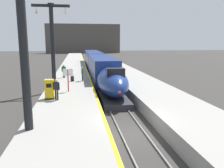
{
  "coord_description": "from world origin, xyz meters",
  "views": [
    {
      "loc": [
        -3.27,
        -13.06,
        5.64
      ],
      "look_at": [
        -0.17,
        7.4,
        1.8
      ],
      "focal_mm": 36.85,
      "sensor_mm": 36.0,
      "label": 1
    }
  ],
  "objects_px": {
    "passenger_mid_platform": "(64,70)",
    "station_column_near": "(23,21)",
    "station_column_mid": "(52,36)",
    "passenger_near_edge": "(82,73)",
    "ticket_machine_yellow": "(49,90)",
    "rolling_suitcase": "(72,79)",
    "departure_info_board": "(68,75)",
    "passenger_far_waiting": "(56,88)",
    "highspeed_train_main": "(98,65)"
  },
  "relations": [
    {
      "from": "passenger_mid_platform",
      "to": "station_column_near",
      "type": "bearing_deg",
      "value": -92.72
    },
    {
      "from": "station_column_near",
      "to": "station_column_mid",
      "type": "relative_size",
      "value": 1.06
    },
    {
      "from": "passenger_near_edge",
      "to": "ticket_machine_yellow",
      "type": "height_order",
      "value": "passenger_near_edge"
    },
    {
      "from": "rolling_suitcase",
      "to": "departure_info_board",
      "type": "distance_m",
      "value": 5.76
    },
    {
      "from": "passenger_far_waiting",
      "to": "ticket_machine_yellow",
      "type": "distance_m",
      "value": 0.79
    },
    {
      "from": "station_column_near",
      "to": "departure_info_board",
      "type": "height_order",
      "value": "station_column_near"
    },
    {
      "from": "station_column_mid",
      "to": "passenger_near_edge",
      "type": "bearing_deg",
      "value": 11.96
    },
    {
      "from": "highspeed_train_main",
      "to": "passenger_near_edge",
      "type": "relative_size",
      "value": 23.2
    },
    {
      "from": "highspeed_train_main",
      "to": "ticket_machine_yellow",
      "type": "relative_size",
      "value": 24.5
    },
    {
      "from": "passenger_near_edge",
      "to": "ticket_machine_yellow",
      "type": "xyz_separation_m",
      "value": [
        -2.83,
        -8.24,
        -0.25
      ]
    },
    {
      "from": "highspeed_train_main",
      "to": "station_column_mid",
      "type": "bearing_deg",
      "value": -119.66
    },
    {
      "from": "passenger_near_edge",
      "to": "passenger_mid_platform",
      "type": "bearing_deg",
      "value": 129.14
    },
    {
      "from": "station_column_mid",
      "to": "passenger_near_edge",
      "type": "distance_m",
      "value": 5.33
    },
    {
      "from": "station_column_mid",
      "to": "departure_info_board",
      "type": "distance_m",
      "value": 6.42
    },
    {
      "from": "passenger_near_edge",
      "to": "departure_info_board",
      "type": "xyz_separation_m",
      "value": [
        -1.44,
        -5.61,
        0.52
      ]
    },
    {
      "from": "station_column_mid",
      "to": "station_column_near",
      "type": "bearing_deg",
      "value": -89.77
    },
    {
      "from": "station_column_near",
      "to": "passenger_far_waiting",
      "type": "relative_size",
      "value": 5.38
    },
    {
      "from": "highspeed_train_main",
      "to": "passenger_mid_platform",
      "type": "bearing_deg",
      "value": -126.06
    },
    {
      "from": "passenger_far_waiting",
      "to": "rolling_suitcase",
      "type": "bearing_deg",
      "value": 83.08
    },
    {
      "from": "passenger_far_waiting",
      "to": "rolling_suitcase",
      "type": "relative_size",
      "value": 1.72
    },
    {
      "from": "passenger_near_edge",
      "to": "passenger_mid_platform",
      "type": "xyz_separation_m",
      "value": [
        -2.29,
        2.81,
        0.0
      ]
    },
    {
      "from": "station_column_mid",
      "to": "passenger_near_edge",
      "type": "relative_size",
      "value": 5.08
    },
    {
      "from": "departure_info_board",
      "to": "passenger_near_edge",
      "type": "bearing_deg",
      "value": 75.63
    },
    {
      "from": "highspeed_train_main",
      "to": "departure_info_board",
      "type": "relative_size",
      "value": 18.49
    },
    {
      "from": "departure_info_board",
      "to": "passenger_far_waiting",
      "type": "bearing_deg",
      "value": -104.56
    },
    {
      "from": "station_column_near",
      "to": "passenger_mid_platform",
      "type": "height_order",
      "value": "station_column_near"
    },
    {
      "from": "station_column_near",
      "to": "passenger_near_edge",
      "type": "distance_m",
      "value": 15.8
    },
    {
      "from": "station_column_mid",
      "to": "rolling_suitcase",
      "type": "distance_m",
      "value": 5.34
    },
    {
      "from": "passenger_near_edge",
      "to": "departure_info_board",
      "type": "relative_size",
      "value": 0.8
    },
    {
      "from": "rolling_suitcase",
      "to": "passenger_near_edge",
      "type": "bearing_deg",
      "value": -0.84
    },
    {
      "from": "passenger_mid_platform",
      "to": "passenger_far_waiting",
      "type": "bearing_deg",
      "value": -89.77
    },
    {
      "from": "passenger_near_edge",
      "to": "passenger_mid_platform",
      "type": "distance_m",
      "value": 3.62
    },
    {
      "from": "highspeed_train_main",
      "to": "passenger_mid_platform",
      "type": "xyz_separation_m",
      "value": [
        -5.01,
        -6.88,
        0.12
      ]
    },
    {
      "from": "highspeed_train_main",
      "to": "departure_info_board",
      "type": "distance_m",
      "value": 15.87
    },
    {
      "from": "departure_info_board",
      "to": "station_column_near",
      "type": "bearing_deg",
      "value": -100.4
    },
    {
      "from": "highspeed_train_main",
      "to": "departure_info_board",
      "type": "bearing_deg",
      "value": -105.21
    },
    {
      "from": "ticket_machine_yellow",
      "to": "passenger_far_waiting",
      "type": "bearing_deg",
      "value": -38.23
    },
    {
      "from": "passenger_mid_platform",
      "to": "departure_info_board",
      "type": "height_order",
      "value": "departure_info_board"
    },
    {
      "from": "station_column_near",
      "to": "passenger_mid_platform",
      "type": "xyz_separation_m",
      "value": [
        0.84,
        17.6,
        -4.59
      ]
    },
    {
      "from": "passenger_near_edge",
      "to": "station_column_near",
      "type": "bearing_deg",
      "value": -101.92
    },
    {
      "from": "passenger_mid_platform",
      "to": "rolling_suitcase",
      "type": "distance_m",
      "value": 3.08
    },
    {
      "from": "station_column_near",
      "to": "departure_info_board",
      "type": "relative_size",
      "value": 4.29
    },
    {
      "from": "station_column_near",
      "to": "rolling_suitcase",
      "type": "distance_m",
      "value": 15.84
    },
    {
      "from": "passenger_near_edge",
      "to": "station_column_mid",
      "type": "bearing_deg",
      "value": -168.04
    },
    {
      "from": "station_column_mid",
      "to": "passenger_near_edge",
      "type": "height_order",
      "value": "station_column_mid"
    },
    {
      "from": "highspeed_train_main",
      "to": "rolling_suitcase",
      "type": "xyz_separation_m",
      "value": [
        -3.9,
        -9.67,
        -0.56
      ]
    },
    {
      "from": "station_column_near",
      "to": "passenger_near_edge",
      "type": "bearing_deg",
      "value": 78.08
    },
    {
      "from": "station_column_mid",
      "to": "departure_info_board",
      "type": "height_order",
      "value": "station_column_mid"
    },
    {
      "from": "station_column_mid",
      "to": "passenger_far_waiting",
      "type": "xyz_separation_m",
      "value": [
        0.94,
        -8.03,
        -4.22
      ]
    },
    {
      "from": "station_column_mid",
      "to": "passenger_mid_platform",
      "type": "height_order",
      "value": "station_column_mid"
    }
  ]
}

